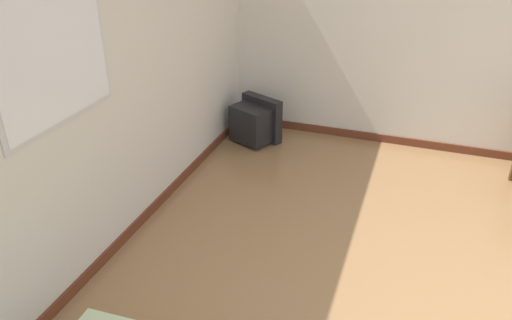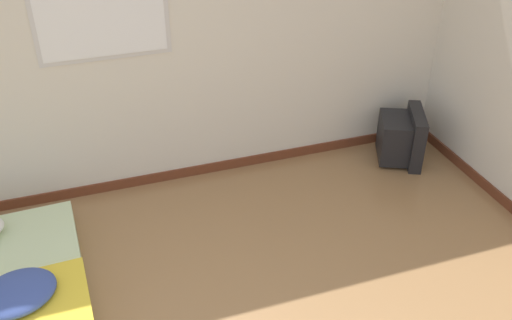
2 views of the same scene
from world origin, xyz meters
The scene contains 2 objects.
wall_back centered at (0.00, 2.73, 1.29)m, with size 8.25×0.08×2.60m.
crt_tv centered at (2.47, 2.34, 0.23)m, with size 0.53×0.58×0.49m.
Camera 2 is at (-0.27, -1.53, 2.90)m, focal length 40.00 mm.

